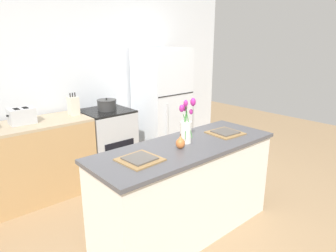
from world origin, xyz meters
TOP-DOWN VIEW (x-y plane):
  - ground_plane at (0.00, 0.00)m, footprint 10.00×10.00m
  - back_wall at (0.00, 2.00)m, footprint 5.20×0.08m
  - kitchen_island at (0.00, 0.00)m, footprint 1.80×0.66m
  - back_counter at (-1.06, 1.60)m, footprint 1.68×0.60m
  - stove_range at (0.10, 1.60)m, footprint 0.60×0.61m
  - refrigerator at (1.05, 1.60)m, footprint 0.68×0.67m
  - flower_vase at (0.04, 0.05)m, footprint 0.14×0.16m
  - pear_figurine at (-0.10, -0.03)m, footprint 0.08×0.08m
  - plate_setting_left at (-0.52, -0.02)m, footprint 0.32×0.32m
  - plate_setting_right at (0.52, -0.02)m, footprint 0.32×0.32m
  - toaster at (-0.91, 1.62)m, footprint 0.28×0.18m
  - cooking_pot at (0.11, 1.59)m, footprint 0.25×0.25m
  - knife_block at (-0.32, 1.63)m, footprint 0.10×0.14m

SIDE VIEW (x-z plane):
  - ground_plane at x=0.00m, z-range 0.00..0.00m
  - kitchen_island at x=0.00m, z-range 0.00..0.88m
  - stove_range at x=0.10m, z-range 0.00..0.90m
  - back_counter at x=-1.06m, z-range 0.00..0.90m
  - refrigerator at x=1.05m, z-range 0.00..1.67m
  - plate_setting_left at x=-0.52m, z-range 0.88..0.90m
  - plate_setting_right at x=0.52m, z-range 0.88..0.90m
  - pear_figurine at x=-0.10m, z-range 0.87..1.00m
  - cooking_pot at x=0.11m, z-range 0.89..1.05m
  - toaster at x=-0.91m, z-range 0.90..1.07m
  - knife_block at x=-0.32m, z-range 0.88..1.15m
  - flower_vase at x=0.04m, z-range 0.82..1.24m
  - back_wall at x=0.00m, z-range 0.00..2.70m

